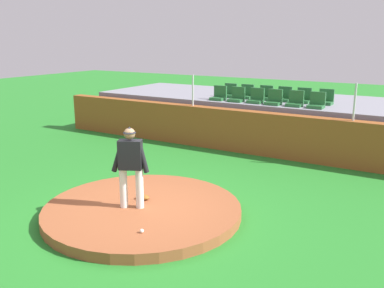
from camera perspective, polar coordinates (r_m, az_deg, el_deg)
ground_plane at (r=9.12m, az=-6.63°, el=-9.44°), size 60.00×60.00×0.00m
pitchers_mound at (r=9.08m, az=-6.65°, el=-8.84°), size 4.14×4.14×0.21m
pitcher at (r=8.66m, az=-8.27°, el=-2.33°), size 0.75×0.44×1.71m
baseball at (r=7.85m, az=-6.78°, el=-11.55°), size 0.07×0.07×0.07m
fielding_glove at (r=9.34m, az=-6.60°, el=-7.12°), size 0.31×0.22×0.11m
brick_barrier at (r=13.70m, az=8.10°, el=1.56°), size 15.47×0.40×1.37m
fence_post_left at (r=14.48m, az=0.12°, el=7.24°), size 0.06×0.06×1.05m
fence_post_right at (r=12.64m, az=21.06°, el=5.29°), size 0.06×0.06×1.05m
bleacher_platform at (r=16.09m, az=11.79°, el=3.47°), size 13.97×4.29×1.48m
stadium_chair_0 at (r=15.16m, az=3.66°, el=6.53°), size 0.48×0.44×0.50m
stadium_chair_1 at (r=14.84m, az=6.09°, el=6.32°), size 0.48×0.44×0.50m
stadium_chair_2 at (r=14.59m, az=8.64°, el=6.11°), size 0.48×0.44×0.50m
stadium_chair_3 at (r=14.31m, az=10.99°, el=5.85°), size 0.48×0.44×0.50m
stadium_chair_4 at (r=14.12m, az=13.73°, el=5.60°), size 0.48×0.44×0.50m
stadium_chair_5 at (r=13.93m, az=16.43°, el=5.32°), size 0.48×0.44×0.50m
stadium_chair_6 at (r=15.93m, az=5.10°, el=6.87°), size 0.48×0.44×0.50m
stadium_chair_7 at (r=15.65m, az=7.35°, el=6.69°), size 0.48×0.44×0.50m
stadium_chair_8 at (r=15.41m, az=9.86°, el=6.48°), size 0.48×0.44×0.50m
stadium_chair_9 at (r=15.17m, az=12.28°, el=6.25°), size 0.48×0.44×0.50m
stadium_chair_10 at (r=14.96m, az=14.77°, el=6.00°), size 0.48×0.44×0.50m
stadium_chair_11 at (r=14.80m, az=17.55°, el=5.72°), size 0.48×0.44×0.50m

